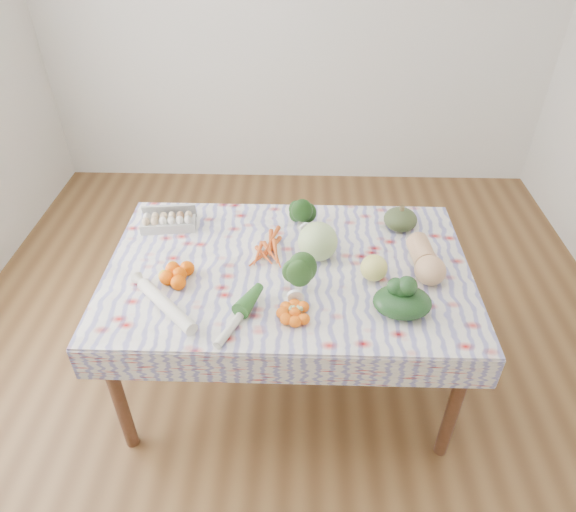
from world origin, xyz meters
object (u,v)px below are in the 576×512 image
Objects in this scene: egg_carton at (168,223)px; butternut_squash at (426,258)px; dining_table at (288,280)px; cabbage at (318,242)px; grapefruit at (374,268)px; kabocha_squash at (400,219)px.

butternut_squash is at bearing -20.13° from egg_carton.
dining_table is 5.94× the size of egg_carton.
cabbage is (0.74, -0.21, 0.06)m from egg_carton.
cabbage reaches higher than butternut_squash.
cabbage is at bearing 27.19° from dining_table.
grapefruit is at bearing -11.38° from dining_table.
kabocha_squash reaches higher than dining_table.
cabbage is 0.49m from butternut_squash.
butternut_squash is (0.48, -0.08, -0.02)m from cabbage.
grapefruit is at bearing -113.57° from kabocha_squash.
butternut_squash is (0.62, -0.01, 0.15)m from dining_table.
dining_table is at bearing 168.62° from grapefruit.
butternut_squash reaches higher than grapefruit.
dining_table is at bearing -149.84° from kabocha_squash.
butternut_squash is at bearing -9.17° from cabbage.
kabocha_squash is at bearing -4.86° from egg_carton.
butternut_squash reaches higher than kabocha_squash.
grapefruit is (0.38, -0.08, 0.14)m from dining_table.
cabbage is (0.13, 0.07, 0.18)m from dining_table.
egg_carton is at bearing 160.02° from grapefruit.
egg_carton is 0.91× the size of butternut_squash.
dining_table is 0.64m from butternut_squash.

